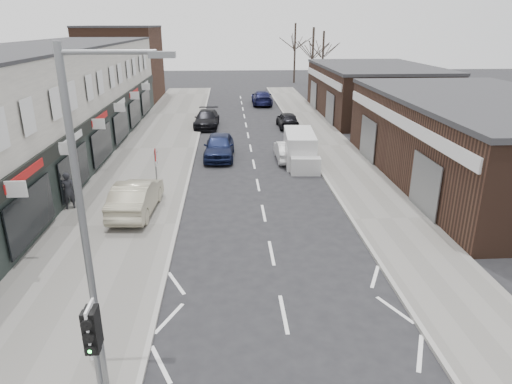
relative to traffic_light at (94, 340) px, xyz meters
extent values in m
plane|color=black|center=(4.40, 2.02, -2.41)|extent=(160.00, 160.00, 0.00)
cube|color=slate|center=(-2.35, 24.02, -2.35)|extent=(5.50, 64.00, 0.12)
cube|color=slate|center=(10.15, 24.02, -2.35)|extent=(3.50, 64.00, 0.12)
cube|color=silver|center=(-9.10, 21.52, 1.14)|extent=(8.00, 41.00, 7.10)
cube|color=#42281C|center=(-9.10, 47.02, 1.59)|extent=(8.00, 10.00, 8.00)
cube|color=#382319|center=(16.90, 16.02, -0.16)|extent=(10.00, 18.00, 4.50)
cube|color=#382319|center=(16.90, 36.02, -0.16)|extent=(10.00, 16.00, 4.50)
cylinder|color=slate|center=(0.00, 0.02, -0.79)|extent=(0.12, 0.12, 3.00)
cube|color=silver|center=(0.00, 0.02, 0.26)|extent=(0.05, 0.55, 1.10)
cube|color=black|center=(0.00, -0.10, 0.26)|extent=(0.28, 0.22, 0.95)
sphere|color=#0CE533|center=(0.00, -0.22, -0.04)|extent=(0.18, 0.18, 0.18)
cube|color=black|center=(0.00, 0.14, 0.26)|extent=(0.26, 0.20, 0.90)
cylinder|color=slate|center=(-0.30, 1.22, 1.71)|extent=(0.16, 0.16, 8.00)
cylinder|color=slate|center=(0.60, 1.22, 5.51)|extent=(1.80, 0.10, 0.10)
cube|color=slate|center=(1.60, 1.22, 5.46)|extent=(0.50, 0.22, 0.12)
cylinder|color=slate|center=(-0.80, 14.02, -1.04)|extent=(0.07, 0.07, 2.50)
cube|color=white|center=(-0.75, 14.02, -0.44)|extent=(0.04, 0.45, 0.25)
cube|color=silver|center=(7.33, 20.27, -1.43)|extent=(2.08, 4.44, 1.97)
cube|color=silver|center=(7.33, 17.73, -1.90)|extent=(1.79, 0.87, 1.04)
cylinder|color=black|center=(6.53, 18.76, -2.09)|extent=(0.21, 0.66, 0.66)
cylinder|color=black|center=(8.14, 18.76, -2.09)|extent=(0.21, 0.66, 0.66)
cylinder|color=black|center=(6.53, 21.78, -2.09)|extent=(0.21, 0.66, 0.66)
cylinder|color=black|center=(8.14, 21.78, -2.09)|extent=(0.21, 0.66, 0.66)
imported|color=#9E977E|center=(-1.51, 12.21, -1.52)|extent=(1.93, 4.80, 1.55)
imported|color=black|center=(-4.80, 12.89, -1.39)|extent=(0.76, 0.63, 1.80)
imported|color=#121939|center=(2.20, 21.59, -1.61)|extent=(2.09, 4.81, 1.62)
imported|color=black|center=(1.00, 31.32, -1.70)|extent=(2.20, 4.98, 1.42)
imported|color=silver|center=(6.60, 20.83, -1.78)|extent=(1.35, 3.85, 1.27)
imported|color=black|center=(7.90, 30.65, -1.73)|extent=(1.68, 4.03, 1.36)
imported|color=#12153B|center=(6.60, 42.69, -1.65)|extent=(2.22, 5.31, 1.53)
camera|label=1|loc=(2.81, -7.79, 6.01)|focal=32.00mm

